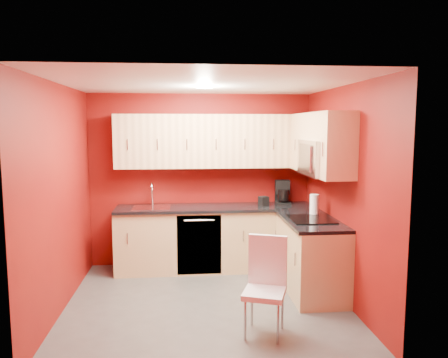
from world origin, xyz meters
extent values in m
plane|color=#494744|center=(0.00, 0.00, 0.00)|extent=(3.20, 3.20, 0.00)
plane|color=white|center=(0.00, 0.00, 2.50)|extent=(3.20, 3.20, 0.00)
plane|color=maroon|center=(0.00, 1.50, 1.25)|extent=(3.20, 0.00, 3.20)
plane|color=maroon|center=(0.00, -1.50, 1.25)|extent=(3.20, 0.00, 3.20)
plane|color=maroon|center=(-1.60, 0.00, 1.25)|extent=(0.00, 3.00, 3.00)
plane|color=maroon|center=(1.60, 0.00, 1.25)|extent=(0.00, 3.00, 3.00)
cube|color=tan|center=(0.20, 1.20, 0.43)|extent=(2.80, 0.60, 0.87)
cube|color=tan|center=(1.30, 0.25, 0.43)|extent=(0.60, 1.30, 0.87)
cube|color=black|center=(0.20, 1.19, 0.89)|extent=(2.80, 0.63, 0.04)
cube|color=black|center=(1.29, 0.23, 0.89)|extent=(0.63, 1.27, 0.04)
cube|color=#E9BB84|center=(0.20, 1.32, 1.83)|extent=(2.80, 0.35, 0.75)
cube|color=#E9BB84|center=(1.43, 0.86, 1.83)|extent=(0.35, 0.57, 0.75)
cube|color=#E9BB84|center=(1.43, -0.29, 1.83)|extent=(0.35, 0.22, 0.75)
cube|color=#E9BB84|center=(1.43, 0.20, 2.04)|extent=(0.35, 0.76, 0.33)
cube|color=silver|center=(1.40, 0.20, 1.66)|extent=(0.40, 0.76, 0.42)
cube|color=black|center=(1.21, 0.20, 1.66)|extent=(0.02, 0.62, 0.33)
cylinder|color=silver|center=(1.19, -0.03, 1.66)|extent=(0.02, 0.02, 0.29)
cube|color=black|center=(1.28, 0.20, 0.92)|extent=(0.50, 0.55, 0.01)
cube|color=silver|center=(-0.70, 1.18, 0.91)|extent=(0.52, 0.42, 0.02)
cylinder|color=silver|center=(-0.70, 1.38, 1.04)|extent=(0.02, 0.02, 0.26)
torus|color=silver|center=(-0.70, 1.31, 1.17)|extent=(0.02, 0.16, 0.16)
cylinder|color=silver|center=(-0.70, 1.24, 1.11)|extent=(0.02, 0.02, 0.12)
cube|color=black|center=(-0.05, 0.91, 0.43)|extent=(0.60, 0.02, 0.82)
cylinder|color=white|center=(0.00, 0.30, 2.48)|extent=(0.20, 0.20, 0.01)
camera|label=1|loc=(-0.25, -4.86, 2.04)|focal=35.00mm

